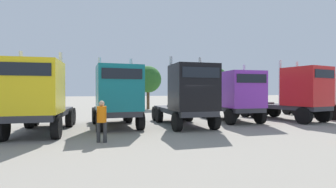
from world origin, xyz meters
name	(u,v)px	position (x,y,z in m)	size (l,w,h in m)	color
ground	(198,129)	(0.00, 0.00, 0.00)	(200.00, 200.00, 0.00)	gray
semi_truck_yellow	(37,97)	(-8.36, 0.79, 1.91)	(3.21, 6.54, 4.22)	#333338
semi_truck_teal	(118,96)	(-4.30, 1.82, 1.90)	(2.59, 5.84, 4.21)	#333338
semi_truck_black	(189,96)	(-0.28, 0.66, 1.88)	(2.96, 6.55, 4.29)	#333338
semi_truck_purple	(237,96)	(3.97, 1.80, 1.83)	(3.03, 5.86, 4.10)	#333338
semi_truck_red	(297,94)	(8.40, 0.84, 2.00)	(3.40, 6.73, 4.43)	#333338
semi_truck_white	(331,95)	(12.87, 1.66, 1.83)	(2.92, 6.20, 4.05)	#333338
visitor_in_hivis	(102,118)	(-5.53, -2.04, 1.03)	(0.52, 0.52, 1.77)	#313131
oak_far_left	(8,73)	(-13.98, 20.00, 4.23)	(3.83, 3.83, 6.16)	#4C3823
oak_far_centre	(148,79)	(1.55, 16.55, 3.61)	(3.24, 3.24, 5.25)	#4C3823
oak_far_right	(215,79)	(13.54, 21.08, 4.02)	(3.83, 3.83, 5.95)	#4C3823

